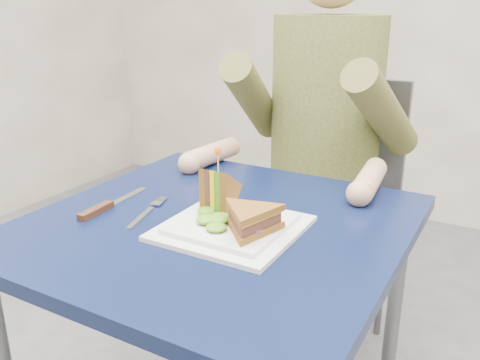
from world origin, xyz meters
The scene contains 12 objects.
table centered at (0.00, 0.00, 0.65)m, with size 0.75×0.75×0.73m.
chair centered at (0.00, 0.72, 0.54)m, with size 0.42×0.40×0.93m.
diner centered at (0.00, 0.61, 0.91)m, with size 0.54×0.59×0.74m.
plate centered at (0.05, -0.03, 0.74)m, with size 0.26×0.26×0.02m.
sandwich_flat centered at (0.11, -0.05, 0.78)m, with size 0.20×0.20×0.05m.
sandwich_upright centered at (-0.01, 0.02, 0.78)m, with size 0.09×0.14×0.14m.
fork centered at (-0.15, -0.04, 0.73)m, with size 0.06×0.18×0.01m.
knife centered at (-0.25, -0.08, 0.74)m, with size 0.03×0.22×0.02m.
toothpick centered at (-0.01, 0.02, 0.85)m, with size 0.00×0.00×0.06m, color tan.
toothpick_frill centered at (-0.01, 0.02, 0.88)m, with size 0.01×0.01×0.02m, color orange.
lettuce_spill centered at (0.06, -0.02, 0.76)m, with size 0.15×0.13×0.02m, color #337A14, non-canonical shape.
onion_ring centered at (0.07, -0.02, 0.77)m, with size 0.04×0.04×0.01m, color #9E4C7A.
Camera 1 is at (0.52, -0.83, 1.16)m, focal length 38.00 mm.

